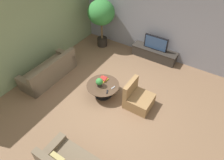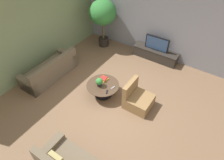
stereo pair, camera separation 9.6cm
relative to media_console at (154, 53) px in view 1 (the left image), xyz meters
The scene contains 13 objects.
ground_plane 2.96m from the media_console, 94.06° to the right, with size 24.00×24.00×0.00m, color brown.
back_wall_stone 1.33m from the media_console, 123.14° to the left, with size 7.40×0.12×3.00m, color gray.
side_wall_left 4.60m from the media_console, 141.70° to the right, with size 0.12×7.40×3.00m, color gray.
media_console is the anchor object (origin of this frame).
television 0.49m from the media_console, 90.00° to the right, with size 0.95×0.13×0.56m.
coffee_table 2.92m from the media_console, 101.44° to the right, with size 1.07×1.07×0.44m.
couch_by_wall 4.18m from the media_console, 130.39° to the right, with size 0.84×2.11×0.84m.
armchair_wicker 2.71m from the media_console, 77.43° to the right, with size 0.80×0.76×0.86m.
potted_palm_tall 2.68m from the media_console, behind, with size 1.11×1.11×2.04m.
potted_plant_tabletop 3.05m from the media_console, 102.28° to the right, with size 0.23×0.23×0.30m.
book_stack 2.75m from the media_console, 104.95° to the right, with size 0.28×0.29×0.08m.
remote_black 3.07m from the media_console, 95.27° to the right, with size 0.04×0.16×0.02m, color black.
remote_silver 2.81m from the media_console, 94.64° to the right, with size 0.04×0.16×0.02m, color gray.
Camera 1 is at (2.39, -3.71, 4.89)m, focal length 32.00 mm.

